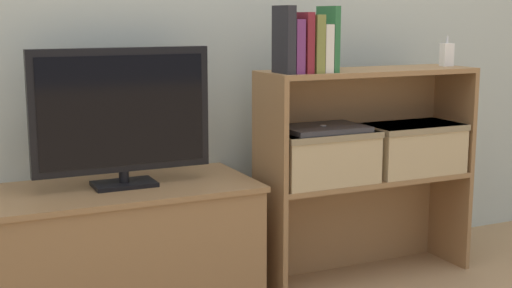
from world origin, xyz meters
TOP-DOWN VIEW (x-y plane):
  - tv_stand at (-0.48, 0.23)m, footprint 0.94×0.47m
  - tv at (-0.48, 0.22)m, footprint 0.64×0.14m
  - bookshelf_lower_tier at (0.49, 0.19)m, footprint 0.89×0.27m
  - bookshelf_upper_tier at (0.49, 0.19)m, footprint 0.89×0.27m
  - book_charcoal at (0.09, 0.10)m, footprint 0.03×0.13m
  - book_plum at (0.13, 0.10)m, footprint 0.03×0.13m
  - book_maroon at (0.17, 0.10)m, footprint 0.03×0.14m
  - book_olive at (0.21, 0.10)m, footprint 0.03×0.15m
  - book_ivory at (0.25, 0.10)m, footprint 0.03×0.14m
  - book_forest at (0.28, 0.10)m, footprint 0.02×0.14m
  - baby_monitor at (0.88, 0.14)m, footprint 0.05×0.04m
  - storage_basket_left at (0.28, 0.12)m, footprint 0.40×0.24m
  - storage_basket_right at (0.71, 0.12)m, footprint 0.40×0.24m
  - laptop at (0.28, 0.12)m, footprint 0.32×0.22m

SIDE VIEW (x-z plane):
  - tv_stand at x=-0.48m, z-range 0.00..0.46m
  - bookshelf_lower_tier at x=0.49m, z-range 0.06..0.48m
  - storage_basket_left at x=0.28m, z-range 0.43..0.63m
  - storage_basket_right at x=0.71m, z-range 0.43..0.63m
  - laptop at x=0.28m, z-range 0.62..0.64m
  - bookshelf_upper_tier at x=0.49m, z-range 0.48..0.91m
  - tv at x=-0.48m, z-range 0.48..0.97m
  - baby_monitor at x=0.88m, z-range 0.84..0.96m
  - book_ivory at x=0.25m, z-range 0.85..1.03m
  - book_plum at x=0.13m, z-range 0.85..1.05m
  - book_olive at x=0.21m, z-range 0.85..1.07m
  - book_maroon at x=0.17m, z-range 0.85..1.07m
  - book_forest at x=0.28m, z-range 0.85..1.10m
  - book_charcoal at x=0.09m, z-range 0.85..1.10m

